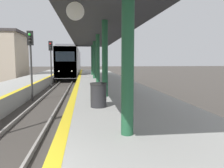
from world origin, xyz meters
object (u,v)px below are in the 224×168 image
Objects in this scene: signal_mid at (31,52)px; trash_bin at (98,95)px; train at (71,63)px; signal_far at (51,55)px.

trash_bin is at bearing -59.62° from signal_mid.
train is 24.74× the size of trash_bin.
trash_bin is (2.69, -28.74, -0.97)m from train.
train reaches higher than signal_mid.
train reaches higher than signal_far.
train is 4.93× the size of signal_far.
signal_mid is at bearing 120.38° from trash_bin.
train is 22.14m from signal_mid.
signal_mid is 1.00× the size of signal_far.
signal_mid is 7.21m from signal_far.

